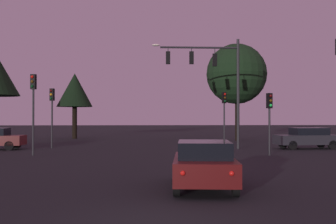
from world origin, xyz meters
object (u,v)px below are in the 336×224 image
at_px(traffic_light_far_side, 52,106).
at_px(tree_behind_sign, 75,91).
at_px(car_crossing_left, 308,138).
at_px(traffic_signal_mast_arm, 213,72).
at_px(car_nearside_lane, 204,164).
at_px(tree_center_horizon, 236,74).
at_px(traffic_light_corner_left, 33,98).
at_px(traffic_light_corner_right, 270,111).
at_px(traffic_light_median, 224,108).

xyz_separation_m(traffic_light_far_side, tree_behind_sign, (-0.62, 13.73, 2.00)).
distance_m(traffic_light_far_side, car_crossing_left, 18.79).
height_order(traffic_signal_mast_arm, traffic_light_far_side, traffic_signal_mast_arm).
relative_size(traffic_signal_mast_arm, tree_behind_sign, 1.14).
height_order(car_nearside_lane, tree_center_horizon, tree_center_horizon).
relative_size(car_nearside_lane, car_crossing_left, 0.92).
relative_size(car_crossing_left, tree_center_horizon, 0.50).
height_order(tree_behind_sign, tree_center_horizon, tree_center_horizon).
bearing_deg(traffic_light_far_side, traffic_light_corner_left, -88.34).
distance_m(traffic_light_corner_right, traffic_light_median, 9.37).
distance_m(traffic_signal_mast_arm, traffic_light_far_side, 12.00).
bearing_deg(tree_center_horizon, car_crossing_left, -74.92).
bearing_deg(traffic_light_corner_left, car_nearside_lane, -54.46).
bearing_deg(tree_behind_sign, car_crossing_left, -38.44).
xyz_separation_m(car_nearside_lane, tree_center_horizon, (7.03, 26.82, 5.69)).
bearing_deg(car_crossing_left, traffic_light_median, 141.67).
bearing_deg(tree_center_horizon, traffic_signal_mast_arm, -111.22).
distance_m(traffic_light_median, traffic_light_far_side, 13.57).
distance_m(traffic_light_corner_left, tree_center_horizon, 21.74).
bearing_deg(traffic_light_median, car_nearside_lane, -102.68).
xyz_separation_m(traffic_light_corner_left, traffic_light_median, (13.14, 8.47, -0.34)).
xyz_separation_m(traffic_light_far_side, tree_center_horizon, (15.74, 9.05, 3.37)).
bearing_deg(traffic_light_median, traffic_light_far_side, -168.72).
bearing_deg(car_crossing_left, tree_center_horizon, 105.08).
bearing_deg(tree_behind_sign, car_nearside_lane, -73.50).
distance_m(traffic_light_corner_right, car_crossing_left, 6.99).
bearing_deg(traffic_light_median, tree_center_horizon, 69.19).
xyz_separation_m(traffic_signal_mast_arm, car_crossing_left, (6.91, -0.09, -4.70)).
xyz_separation_m(traffic_light_corner_right, traffic_light_far_side, (-14.23, 6.66, 0.46)).
xyz_separation_m(traffic_light_far_side, car_crossing_left, (18.58, -1.52, -2.31)).
relative_size(traffic_light_corner_right, traffic_light_far_side, 0.85).
height_order(traffic_light_corner_right, tree_center_horizon, tree_center_horizon).
bearing_deg(tree_behind_sign, traffic_light_corner_right, -53.94).
height_order(traffic_light_far_side, car_crossing_left, traffic_light_far_side).
bearing_deg(car_nearside_lane, traffic_signal_mast_arm, 79.74).
bearing_deg(tree_behind_sign, traffic_light_far_side, -87.42).
relative_size(traffic_light_corner_left, tree_center_horizon, 0.51).
relative_size(traffic_light_corner_left, car_crossing_left, 1.02).
relative_size(traffic_light_far_side, car_crossing_left, 0.93).
distance_m(traffic_light_median, car_nearside_lane, 21.06).
xyz_separation_m(traffic_light_corner_left, car_nearside_lane, (8.54, -11.96, -2.61)).
height_order(traffic_signal_mast_arm, car_nearside_lane, traffic_signal_mast_arm).
xyz_separation_m(traffic_signal_mast_arm, tree_center_horizon, (4.07, 10.47, 0.99)).
relative_size(traffic_light_corner_right, tree_behind_sign, 0.53).
bearing_deg(traffic_signal_mast_arm, traffic_light_corner_left, -159.10).
bearing_deg(traffic_light_corner_right, tree_center_horizon, 84.52).
height_order(traffic_light_corner_left, tree_behind_sign, tree_behind_sign).
height_order(traffic_light_corner_left, car_nearside_lane, traffic_light_corner_left).
height_order(car_crossing_left, tree_behind_sign, tree_behind_sign).
xyz_separation_m(car_nearside_lane, tree_behind_sign, (-9.33, 31.50, 4.31)).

